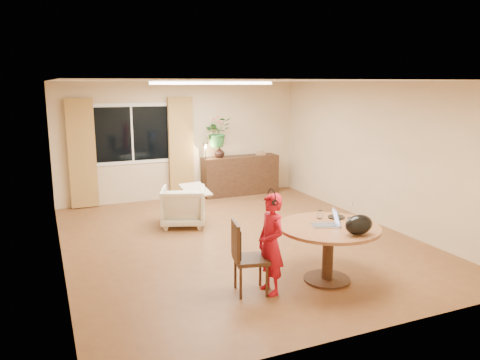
{
  "coord_description": "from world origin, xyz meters",
  "views": [
    {
      "loc": [
        -2.9,
        -6.84,
        2.57
      ],
      "look_at": [
        -0.06,
        -0.2,
        1.07
      ],
      "focal_mm": 35.0,
      "sensor_mm": 36.0,
      "label": 1
    }
  ],
  "objects_px": {
    "armchair": "(183,206)",
    "sideboard": "(240,175)",
    "dining_chair": "(251,257)",
    "dining_table": "(328,238)",
    "child": "(271,244)"
  },
  "relations": [
    {
      "from": "armchair",
      "to": "sideboard",
      "type": "relative_size",
      "value": 0.44
    },
    {
      "from": "dining_chair",
      "to": "sideboard",
      "type": "relative_size",
      "value": 0.51
    },
    {
      "from": "dining_table",
      "to": "child",
      "type": "height_order",
      "value": "child"
    },
    {
      "from": "dining_chair",
      "to": "armchair",
      "type": "xyz_separation_m",
      "value": [
        0.03,
        3.05,
        -0.1
      ]
    },
    {
      "from": "dining_table",
      "to": "sideboard",
      "type": "bearing_deg",
      "value": 79.96
    },
    {
      "from": "armchair",
      "to": "dining_chair",
      "type": "bearing_deg",
      "value": 109.3
    },
    {
      "from": "child",
      "to": "armchair",
      "type": "distance_m",
      "value": 3.16
    },
    {
      "from": "child",
      "to": "dining_chair",
      "type": "bearing_deg",
      "value": -115.44
    },
    {
      "from": "dining_table",
      "to": "child",
      "type": "distance_m",
      "value": 0.85
    },
    {
      "from": "dining_chair",
      "to": "armchair",
      "type": "relative_size",
      "value": 1.17
    },
    {
      "from": "dining_chair",
      "to": "sideboard",
      "type": "bearing_deg",
      "value": 79.43
    },
    {
      "from": "dining_table",
      "to": "dining_chair",
      "type": "bearing_deg",
      "value": 176.2
    },
    {
      "from": "dining_table",
      "to": "sideboard",
      "type": "relative_size",
      "value": 0.74
    },
    {
      "from": "dining_table",
      "to": "armchair",
      "type": "distance_m",
      "value": 3.3
    },
    {
      "from": "child",
      "to": "sideboard",
      "type": "xyz_separation_m",
      "value": [
        1.73,
        4.99,
        -0.18
      ]
    }
  ]
}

